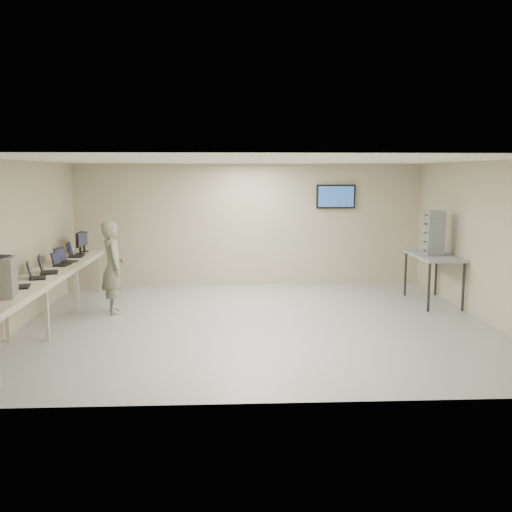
{
  "coord_description": "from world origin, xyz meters",
  "views": [
    {
      "loc": [
        -0.48,
        -9.63,
        2.59
      ],
      "look_at": [
        0.0,
        0.2,
        1.15
      ],
      "focal_mm": 40.0,
      "sensor_mm": 36.0,
      "label": 1
    }
  ],
  "objects": [
    {
      "name": "laptop_5",
      "position": [
        -3.63,
        1.98,
        0.98
      ],
      "size": [
        0.33,
        0.39,
        0.29
      ],
      "rotation": [
        0.0,
        0.0,
        0.07
      ],
      "color": "black",
      "rests_on": "workbench"
    },
    {
      "name": "room",
      "position": [
        0.03,
        0.06,
        1.41
      ],
      "size": [
        8.01,
        7.01,
        2.81
      ],
      "color": "#A8A69C",
      "rests_on": "ground"
    },
    {
      "name": "workbench",
      "position": [
        -3.59,
        0.0,
        0.83
      ],
      "size": [
        0.76,
        6.0,
        0.9
      ],
      "color": "beige",
      "rests_on": "ground"
    },
    {
      "name": "laptop_2",
      "position": [
        -3.59,
        0.07,
        0.98
      ],
      "size": [
        0.4,
        0.44,
        0.3
      ],
      "rotation": [
        0.0,
        0.0,
        0.24
      ],
      "color": "black",
      "rests_on": "workbench"
    },
    {
      "name": "laptop_4",
      "position": [
        -3.6,
        1.22,
        0.97
      ],
      "size": [
        0.39,
        0.42,
        0.29
      ],
      "rotation": [
        0.0,
        0.0,
        -0.27
      ],
      "color": "black",
      "rests_on": "workbench"
    },
    {
      "name": "laptop_1",
      "position": [
        -3.61,
        -0.44,
        0.97
      ],
      "size": [
        0.38,
        0.41,
        0.27
      ],
      "rotation": [
        0.0,
        0.0,
        0.28
      ],
      "color": "black",
      "rests_on": "workbench"
    },
    {
      "name": "soldier",
      "position": [
        -2.62,
        0.87,
        0.86
      ],
      "size": [
        0.59,
        0.73,
        1.73
      ],
      "primitive_type": "imported",
      "rotation": [
        0.0,
        0.0,
        1.88
      ],
      "color": "slate",
      "rests_on": "ground"
    },
    {
      "name": "side_table",
      "position": [
        3.6,
        1.39,
        0.9
      ],
      "size": [
        0.76,
        1.63,
        0.98
      ],
      "color": "gray",
      "rests_on": "ground"
    },
    {
      "name": "laptop_3",
      "position": [
        -3.59,
        0.86,
        0.97
      ],
      "size": [
        0.3,
        0.35,
        0.25
      ],
      "rotation": [
        0.0,
        0.0,
        -0.14
      ],
      "color": "black",
      "rests_on": "workbench"
    },
    {
      "name": "laptop_0",
      "position": [
        -3.63,
        -1.16,
        0.97
      ],
      "size": [
        0.36,
        0.41,
        0.28
      ],
      "rotation": [
        0.0,
        0.0,
        0.22
      ],
      "color": "black",
      "rests_on": "workbench"
    },
    {
      "name": "storage_bins",
      "position": [
        3.58,
        1.39,
        1.42
      ],
      "size": [
        0.33,
        0.37,
        0.88
      ],
      "color": "gray",
      "rests_on": "side_table"
    },
    {
      "name": "monitor_near",
      "position": [
        -3.6,
        2.41,
        1.18
      ],
      "size": [
        0.21,
        0.47,
        0.46
      ],
      "color": "black",
      "rests_on": "workbench"
    },
    {
      "name": "monitor_far",
      "position": [
        -3.6,
        2.75,
        1.15
      ],
      "size": [
        0.19,
        0.42,
        0.42
      ],
      "color": "black",
      "rests_on": "workbench"
    }
  ]
}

